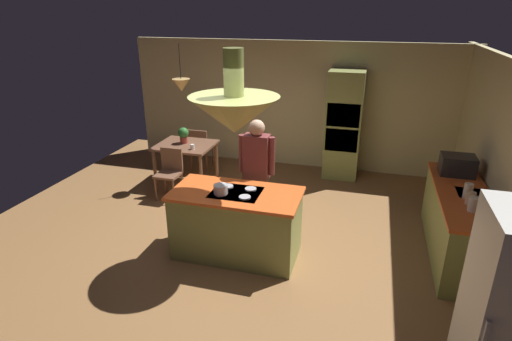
# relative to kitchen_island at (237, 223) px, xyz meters

# --- Properties ---
(ground) EXTENTS (8.16, 8.16, 0.00)m
(ground) POSITION_rel_kitchen_island_xyz_m (0.00, 0.20, -0.46)
(ground) COLOR olive
(wall_back) EXTENTS (6.80, 0.10, 2.55)m
(wall_back) POSITION_rel_kitchen_island_xyz_m (0.00, 3.65, 0.81)
(wall_back) COLOR beige
(wall_back) RESTS_ON ground
(wall_right) EXTENTS (0.10, 7.20, 2.55)m
(wall_right) POSITION_rel_kitchen_island_xyz_m (3.25, 0.60, 0.81)
(wall_right) COLOR beige
(wall_right) RESTS_ON ground
(kitchen_island) EXTENTS (1.69, 0.87, 0.94)m
(kitchen_island) POSITION_rel_kitchen_island_xyz_m (0.00, 0.00, 0.00)
(kitchen_island) COLOR #8C934C
(kitchen_island) RESTS_ON ground
(counter_run_right) EXTENTS (0.73, 2.20, 0.92)m
(counter_run_right) POSITION_rel_kitchen_island_xyz_m (2.84, 0.80, 0.01)
(counter_run_right) COLOR #8C934C
(counter_run_right) RESTS_ON ground
(oven_tower) EXTENTS (0.66, 0.62, 2.07)m
(oven_tower) POSITION_rel_kitchen_island_xyz_m (1.10, 3.24, 0.57)
(oven_tower) COLOR #8C934C
(oven_tower) RESTS_ON ground
(dining_table) EXTENTS (1.04, 0.90, 0.76)m
(dining_table) POSITION_rel_kitchen_island_xyz_m (-1.70, 2.10, 0.20)
(dining_table) COLOR brown
(dining_table) RESTS_ON ground
(person_at_island) EXTENTS (0.53, 0.23, 1.71)m
(person_at_island) POSITION_rel_kitchen_island_xyz_m (0.08, 0.70, 0.52)
(person_at_island) COLOR tan
(person_at_island) RESTS_ON ground
(range_hood) EXTENTS (1.10, 1.10, 1.00)m
(range_hood) POSITION_rel_kitchen_island_xyz_m (0.00, -0.00, 1.51)
(range_hood) COLOR #8C934C
(pendant_light_over_table) EXTENTS (0.32, 0.32, 0.82)m
(pendant_light_over_table) POSITION_rel_kitchen_island_xyz_m (-1.70, 2.10, 1.40)
(pendant_light_over_table) COLOR #E0B266
(chair_facing_island) EXTENTS (0.40, 0.40, 0.87)m
(chair_facing_island) POSITION_rel_kitchen_island_xyz_m (-1.70, 1.43, 0.04)
(chair_facing_island) COLOR brown
(chair_facing_island) RESTS_ON ground
(chair_by_back_wall) EXTENTS (0.40, 0.40, 0.87)m
(chair_by_back_wall) POSITION_rel_kitchen_island_xyz_m (-1.70, 2.77, 0.04)
(chair_by_back_wall) COLOR brown
(chair_by_back_wall) RESTS_ON ground
(potted_plant_on_table) EXTENTS (0.20, 0.20, 0.30)m
(potted_plant_on_table) POSITION_rel_kitchen_island_xyz_m (-1.76, 2.17, 0.47)
(potted_plant_on_table) COLOR #99382D
(potted_plant_on_table) RESTS_ON dining_table
(cup_on_table) EXTENTS (0.07, 0.07, 0.09)m
(cup_on_table) POSITION_rel_kitchen_island_xyz_m (-1.45, 1.88, 0.34)
(cup_on_table) COLOR white
(cup_on_table) RESTS_ON dining_table
(canister_flour) EXTENTS (0.12, 0.12, 0.17)m
(canister_flour) POSITION_rel_kitchen_island_xyz_m (2.84, 0.26, 0.54)
(canister_flour) COLOR silver
(canister_flour) RESTS_ON counter_run_right
(canister_sugar) EXTENTS (0.11, 0.11, 0.16)m
(canister_sugar) POSITION_rel_kitchen_island_xyz_m (2.84, 0.44, 0.53)
(canister_sugar) COLOR #E0B78C
(canister_sugar) RESTS_ON counter_run_right
(canister_tea) EXTENTS (0.11, 0.11, 0.20)m
(canister_tea) POSITION_rel_kitchen_island_xyz_m (2.84, 0.62, 0.55)
(canister_tea) COLOR silver
(canister_tea) RESTS_ON counter_run_right
(microwave_on_counter) EXTENTS (0.46, 0.36, 0.28)m
(microwave_on_counter) POSITION_rel_kitchen_island_xyz_m (2.84, 1.45, 0.59)
(microwave_on_counter) COLOR #232326
(microwave_on_counter) RESTS_ON counter_run_right
(cooking_pot_on_cooktop) EXTENTS (0.18, 0.18, 0.12)m
(cooking_pot_on_cooktop) POSITION_rel_kitchen_island_xyz_m (-0.16, -0.13, 0.53)
(cooking_pot_on_cooktop) COLOR #B2B2B7
(cooking_pot_on_cooktop) RESTS_ON kitchen_island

